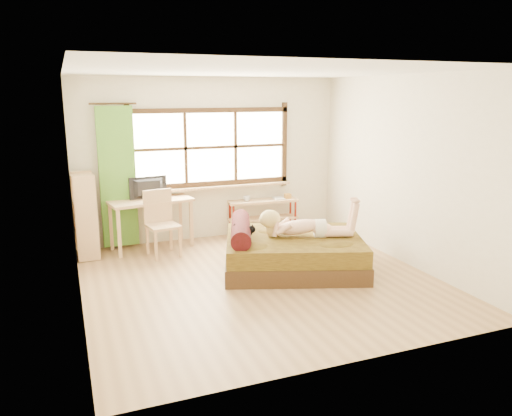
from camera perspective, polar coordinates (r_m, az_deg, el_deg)
name	(u,v)px	position (r m, az deg, el deg)	size (l,w,h in m)	color
floor	(260,280)	(6.72, 0.46, -8.24)	(4.50, 4.50, 0.00)	#9E754C
ceiling	(260,71)	(6.27, 0.51, 15.42)	(4.50, 4.50, 0.00)	white
wall_back	(211,159)	(8.47, -5.19, 5.58)	(4.50, 4.50, 0.00)	silver
wall_front	(356,222)	(4.40, 11.41, -1.55)	(4.50, 4.50, 0.00)	silver
wall_left	(73,193)	(5.92, -20.20, 1.64)	(4.50, 4.50, 0.00)	silver
wall_right	(406,171)	(7.48, 16.75, 4.11)	(4.50, 4.50, 0.00)	silver
window	(211,150)	(8.42, -5.15, 6.63)	(2.80, 0.16, 1.46)	#FFEDBF
curtain	(118,177)	(8.09, -15.54, 3.38)	(0.55, 0.10, 2.20)	#417E22
bed	(290,251)	(7.08, 3.92, -4.95)	(2.30, 2.07, 0.72)	black
woman	(305,216)	(6.97, 5.67, -0.97)	(1.33, 0.38, 0.57)	beige
kitten	(243,232)	(6.81, -1.49, -2.73)	(0.29, 0.11, 0.23)	black
desk	(151,206)	(8.06, -11.95, 0.22)	(1.36, 0.79, 0.80)	tan
monitor	(149,188)	(8.05, -12.10, 2.24)	(0.61, 0.08, 0.35)	black
chair	(161,219)	(7.76, -10.84, -1.25)	(0.51, 0.51, 1.00)	tan
pipe_shelf	(264,209)	(8.75, 0.88, -0.11)	(1.25, 0.39, 0.70)	tan
cup	(247,199)	(8.59, -1.05, 1.08)	(0.12, 0.12, 0.09)	gray
book	(273,199)	(8.78, 2.01, 1.09)	(0.18, 0.25, 0.02)	gray
bookshelf	(85,215)	(7.90, -18.94, -0.81)	(0.33, 0.56, 1.27)	tan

